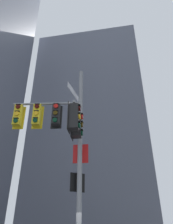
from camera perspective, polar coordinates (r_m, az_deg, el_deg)
The scene contains 2 objects.
building_mid_block at distance 35.05m, azimuth 1.78°, elevation -6.95°, with size 14.93×14.93×30.40m, color slate.
signal_pole_assembly at distance 9.57m, azimuth -6.48°, elevation -4.85°, with size 3.40×2.53×8.91m.
Camera 1 is at (1.83, -8.69, 1.53)m, focal length 36.95 mm.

